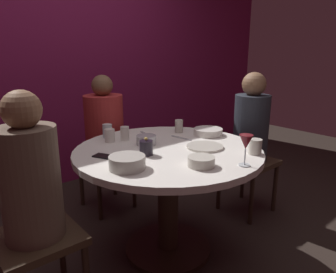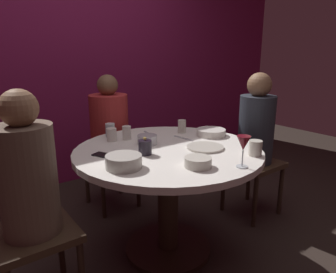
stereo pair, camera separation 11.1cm
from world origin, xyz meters
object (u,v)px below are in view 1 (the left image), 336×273
at_px(seated_diner_right, 251,129).
at_px(bowl_small_white, 208,132).
at_px(cell_phone, 105,156).
at_px(cup_center_front, 125,133).
at_px(bowl_serving_large, 146,140).
at_px(seated_diner_back, 105,129).
at_px(bowl_sauce_side, 201,161).
at_px(wine_glass, 246,143).
at_px(candle_holder, 146,148).
at_px(seated_diner_left, 31,187).
at_px(cup_far_edge, 110,135).
at_px(cup_by_left_diner, 107,131).
at_px(cup_by_right_diner, 179,126).
at_px(dinner_plate, 205,147).
at_px(cup_near_candle, 255,147).
at_px(dining_table, 168,173).
at_px(bowl_salad_center, 127,162).

relative_size(seated_diner_right, bowl_small_white, 5.58).
distance_m(cell_phone, cup_center_front, 0.38).
bearing_deg(bowl_serving_large, seated_diner_back, 85.44).
bearing_deg(bowl_sauce_side, bowl_serving_large, 88.33).
bearing_deg(wine_glass, candle_holder, 121.44).
bearing_deg(seated_diner_left, seated_diner_right, 0.00).
relative_size(candle_holder, wine_glass, 0.63).
bearing_deg(cup_far_edge, seated_diner_left, -149.69).
height_order(cup_by_left_diner, cup_far_edge, cup_by_left_diner).
distance_m(seated_diner_left, seated_diner_right, 1.76).
distance_m(seated_diner_back, cup_far_edge, 0.51).
bearing_deg(cup_by_right_diner, seated_diner_right, -24.78).
xyz_separation_m(cell_phone, bowl_small_white, (0.85, -0.05, 0.02)).
distance_m(dinner_plate, bowl_small_white, 0.33).
distance_m(cell_phone, bowl_small_white, 0.85).
xyz_separation_m(cup_near_candle, cup_center_front, (-0.45, 0.78, 0.00)).
bearing_deg(cup_by_left_diner, cup_far_edge, -111.75).
bearing_deg(wine_glass, seated_diner_right, 33.40).
distance_m(dining_table, bowl_serving_large, 0.27).
bearing_deg(wine_glass, dining_table, 103.12).
bearing_deg(cup_center_front, bowl_sauce_side, -86.91).
relative_size(seated_diner_left, wine_glass, 6.80).
bearing_deg(cup_by_right_diner, wine_glass, -105.15).
bearing_deg(bowl_sauce_side, cup_far_edge, 100.69).
height_order(seated_diner_left, bowl_serving_large, seated_diner_left).
relative_size(seated_diner_left, candle_holder, 10.78).
xyz_separation_m(candle_holder, bowl_sauce_side, (0.12, -0.35, -0.02)).
distance_m(seated_diner_left, wine_glass, 1.12).
height_order(cell_phone, bowl_small_white, bowl_small_white).
distance_m(wine_glass, dinner_plate, 0.40).
bearing_deg(bowl_salad_center, wine_glass, -35.81).
bearing_deg(cell_phone, cup_by_right_diner, 166.00).
bearing_deg(cell_phone, dining_table, 138.70).
xyz_separation_m(bowl_sauce_side, cup_center_front, (-0.04, 0.71, 0.02)).
height_order(wine_glass, cup_near_candle, wine_glass).
relative_size(seated_diner_left, cup_far_edge, 13.28).
bearing_deg(cup_near_candle, cup_by_right_diner, 90.65).
bearing_deg(bowl_sauce_side, wine_glass, -37.84).
height_order(seated_diner_left, bowl_sauce_side, seated_diner_left).
distance_m(bowl_salad_center, bowl_small_white, 0.87).
xyz_separation_m(wine_glass, bowl_sauce_side, (-0.19, 0.15, -0.10)).
bearing_deg(cup_by_right_diner, dinner_plate, -108.35).
bearing_deg(bowl_salad_center, seated_diner_right, 6.05).
bearing_deg(candle_holder, bowl_salad_center, -150.28).
distance_m(seated_diner_left, cup_center_front, 0.83).
bearing_deg(dining_table, dinner_plate, -36.38).
xyz_separation_m(bowl_salad_center, bowl_sauce_side, (0.33, -0.23, -0.01)).
bearing_deg(seated_diner_right, bowl_serving_large, -9.78).
xyz_separation_m(candle_holder, dinner_plate, (0.38, -0.13, -0.04)).
xyz_separation_m(dining_table, cup_far_edge, (-0.21, 0.38, 0.22)).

